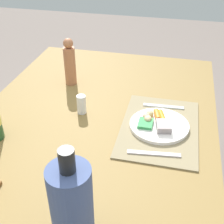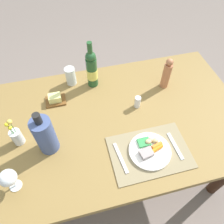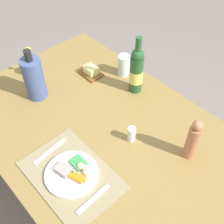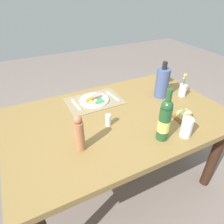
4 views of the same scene
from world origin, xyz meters
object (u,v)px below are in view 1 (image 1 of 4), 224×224
at_px(dinner_plate, 158,124).
at_px(dining_table, 90,149).
at_px(cooler_bottle, 72,205).
at_px(fork, 154,154).
at_px(pepper_mill, 70,63).
at_px(salt_shaker, 81,104).
at_px(knife, 163,106).

bearing_deg(dinner_plate, dining_table, 107.81).
relative_size(dining_table, cooler_bottle, 5.26).
bearing_deg(fork, dinner_plate, -5.54).
relative_size(dining_table, fork, 8.36).
height_order(pepper_mill, salt_shaker, pepper_mill).
distance_m(fork, knife, 0.32).
bearing_deg(knife, dinner_plate, 174.00).
bearing_deg(dining_table, dinner_plate, -72.19).
bearing_deg(salt_shaker, cooler_bottle, -164.14).
relative_size(dinner_plate, pepper_mill, 1.01).
bearing_deg(salt_shaker, fork, -121.68).
bearing_deg(salt_shaker, dinner_plate, -96.22).
height_order(dinner_plate, cooler_bottle, cooler_bottle).
bearing_deg(dining_table, salt_shaker, 28.62).
xyz_separation_m(knife, pepper_mill, (0.13, 0.47, 0.10)).
bearing_deg(knife, salt_shaker, 106.06).
bearing_deg(pepper_mill, salt_shaker, -151.34).
xyz_separation_m(dinner_plate, pepper_mill, (0.28, 0.46, 0.09)).
bearing_deg(knife, pepper_mill, 72.11).
bearing_deg(cooler_bottle, dining_table, 12.11).
distance_m(dinner_plate, cooler_bottle, 0.57).
height_order(dining_table, salt_shaker, salt_shaker).
bearing_deg(dinner_plate, cooler_bottle, 162.84).
xyz_separation_m(dining_table, dinner_plate, (0.08, -0.26, 0.11)).
xyz_separation_m(knife, salt_shaker, (-0.12, 0.34, 0.03)).
bearing_deg(pepper_mill, dining_table, -151.35).
height_order(dining_table, pepper_mill, pepper_mill).
height_order(dinner_plate, salt_shaker, salt_shaker).
xyz_separation_m(fork, salt_shaker, (0.20, 0.33, 0.03)).
relative_size(dining_table, knife, 8.95).
distance_m(fork, pepper_mill, 0.65).
distance_m(dinner_plate, fork, 0.17).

